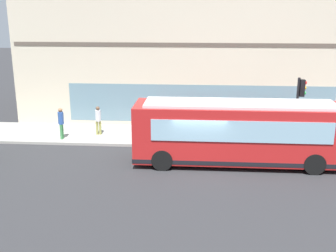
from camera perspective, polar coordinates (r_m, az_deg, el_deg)
ground at (r=20.07m, az=4.26°, el=-5.54°), size 120.00×120.00×0.00m
sidewalk_curb at (r=24.36m, az=4.29°, el=-1.45°), size 3.93×40.00×0.15m
building_corner at (r=30.18m, az=4.51°, el=11.00°), size 9.78×23.64×9.54m
city_bus_nearside at (r=20.15m, az=9.67°, el=-0.96°), size 2.61×10.04×3.07m
traffic_light_near_corner at (r=23.09m, az=17.81°, el=3.66°), size 0.32×0.49×3.70m
fire_hydrant at (r=23.90m, az=9.70°, el=-0.88°), size 0.35×0.35×0.74m
pedestrian_near_building_entrance at (r=24.11m, az=-14.60°, el=0.67°), size 0.32×0.32×1.81m
pedestrian_near_hydrant at (r=24.51m, az=-9.65°, el=1.04°), size 0.32×0.32×1.70m
pedestrian_by_light_pole at (r=24.11m, az=19.07°, el=-0.05°), size 0.32×0.32×1.59m
newspaper_vending_box at (r=24.45m, az=3.84°, el=-0.08°), size 0.44×0.43×0.90m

